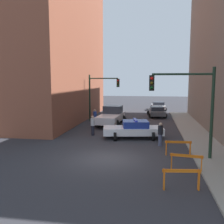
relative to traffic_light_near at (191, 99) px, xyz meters
The scene contains 15 objects.
ground_plane 5.96m from the traffic_light_near, behind, with size 120.00×120.00×0.00m, color #2D2D33.
sidewalk_right 3.86m from the traffic_light_near, 29.06° to the right, with size 2.40×44.00×0.12m.
building_corner_left 23.29m from the traffic_light_near, 141.76° to the left, with size 14.00×20.00×25.93m.
traffic_light_near is the anchor object (origin of this frame).
traffic_light_far 14.80m from the traffic_light_near, 122.87° to the left, with size 3.44×0.35×5.20m.
police_car 6.67m from the traffic_light_near, 126.62° to the left, with size 4.95×2.87×1.52m.
white_truck 12.68m from the traffic_light_near, 120.95° to the left, with size 2.86×5.51×1.90m.
parked_car_near 17.45m from the traffic_light_near, 95.43° to the left, with size 2.54×4.45×1.31m.
parked_car_mid 24.34m from the traffic_light_near, 93.08° to the left, with size 2.54×4.45×1.31m.
pedestrian_crossing 9.23m from the traffic_light_near, 143.08° to the left, with size 0.51×0.51×1.66m.
pedestrian_corner 12.93m from the traffic_light_near, 128.87° to the left, with size 0.43×0.43×1.66m.
pedestrian_sidewalk 4.15m from the traffic_light_near, 119.71° to the left, with size 0.40×0.40×1.66m.
barrier_front 5.32m from the traffic_light_near, 101.72° to the right, with size 1.59×0.35×0.90m.
barrier_mid 3.66m from the traffic_light_near, 101.25° to the right, with size 1.59×0.36×0.90m.
barrier_back 3.04m from the traffic_light_near, 131.14° to the left, with size 1.60×0.28×0.90m.
Camera 1 is at (2.57, -13.86, 4.56)m, focal length 40.00 mm.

